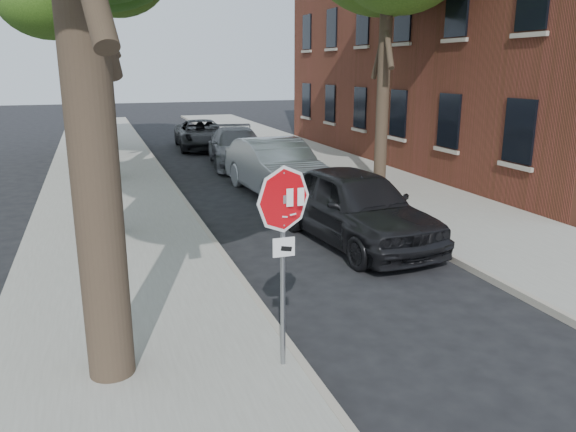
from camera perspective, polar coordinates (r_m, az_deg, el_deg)
name	(u,v)px	position (r m, az deg, el deg)	size (l,w,h in m)	color
ground	(332,363)	(7.81, 4.54, -14.65)	(120.00, 120.00, 0.00)	black
sidewalk_left	(109,191)	(18.60, -17.77, 2.41)	(4.00, 55.00, 0.12)	gray
sidewalk_right	(353,175)	(20.56, 6.62, 4.16)	(4.00, 55.00, 0.12)	gray
curb_left	(174,187)	(18.74, -11.51, 2.93)	(0.12, 55.00, 0.13)	#9E9384
curb_right	(300,178)	(19.77, 1.24, 3.84)	(0.12, 55.00, 0.13)	#9E9384
stop_sign	(283,229)	(6.79, -0.47, -1.32)	(0.76, 0.34, 2.61)	gray
car_a	(355,206)	(12.61, 6.80, 1.02)	(2.00, 4.98, 1.70)	black
car_b	(276,167)	(17.46, -1.22, 4.99)	(1.80, 5.16, 1.70)	#A4A7AC
car_c	(237,147)	(22.70, -5.17, 6.96)	(2.10, 5.16, 1.50)	#56575C
car_d	(202,135)	(27.83, -8.76, 8.18)	(2.30, 4.98, 1.39)	black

